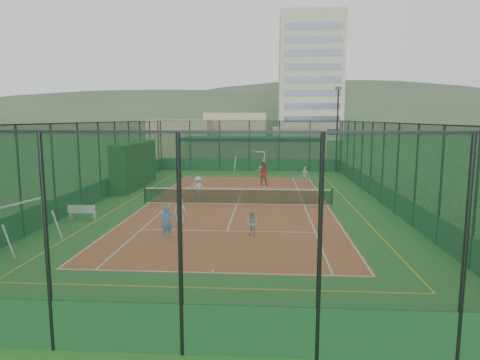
% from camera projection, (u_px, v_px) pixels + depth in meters
% --- Properties ---
extents(ground, '(300.00, 300.00, 0.00)m').
position_uv_depth(ground, '(237.00, 204.00, 26.43)').
color(ground, '#316522').
rests_on(ground, ground).
extents(court_slab, '(11.17, 23.97, 0.01)m').
position_uv_depth(court_slab, '(237.00, 204.00, 26.43)').
color(court_slab, '#B74C28').
rests_on(court_slab, ground).
extents(tennis_net, '(11.67, 0.12, 1.06)m').
position_uv_depth(tennis_net, '(237.00, 196.00, 26.35)').
color(tennis_net, black).
rests_on(tennis_net, ground).
extents(perimeter_fence, '(18.12, 34.12, 5.00)m').
position_uv_depth(perimeter_fence, '(237.00, 164.00, 26.06)').
color(perimeter_fence, black).
rests_on(perimeter_fence, ground).
extents(floodlight_ne, '(0.60, 0.26, 8.25)m').
position_uv_depth(floodlight_ne, '(337.00, 130.00, 41.66)').
color(floodlight_ne, black).
rests_on(floodlight_ne, ground).
extents(clubhouse, '(15.20, 7.20, 3.15)m').
position_uv_depth(clubhouse, '(251.00, 151.00, 47.92)').
color(clubhouse, tan).
rests_on(clubhouse, ground).
extents(apartment_tower, '(15.00, 12.00, 30.00)m').
position_uv_depth(apartment_tower, '(310.00, 78.00, 104.45)').
color(apartment_tower, beige).
rests_on(apartment_tower, ground).
extents(distant_hills, '(200.00, 60.00, 24.00)m').
position_uv_depth(distant_hills, '(264.00, 131.00, 174.54)').
color(distant_hills, '#384C33').
rests_on(distant_hills, ground).
extents(hedge_left, '(1.17, 7.80, 3.41)m').
position_uv_depth(hedge_left, '(135.00, 165.00, 32.72)').
color(hedge_left, black).
rests_on(hedge_left, ground).
extents(white_bench, '(1.46, 0.42, 0.82)m').
position_uv_depth(white_bench, '(83.00, 212.00, 22.41)').
color(white_bench, white).
rests_on(white_bench, ground).
extents(futsal_goal_near, '(2.89, 1.39, 1.79)m').
position_uv_depth(futsal_goal_near, '(20.00, 225.00, 17.70)').
color(futsal_goal_near, white).
rests_on(futsal_goal_near, ground).
extents(futsal_goal_far, '(3.05, 1.39, 1.90)m').
position_uv_depth(futsal_goal_far, '(251.00, 161.00, 43.21)').
color(futsal_goal_far, white).
rests_on(futsal_goal_far, ground).
extents(child_near_left, '(0.74, 0.62, 1.28)m').
position_uv_depth(child_near_left, '(180.00, 211.00, 21.48)').
color(child_near_left, silver).
rests_on(child_near_left, court_slab).
extents(child_near_mid, '(0.64, 0.57, 1.46)m').
position_uv_depth(child_near_mid, '(167.00, 222.00, 18.83)').
color(child_near_mid, '#4F88E0').
rests_on(child_near_mid, court_slab).
extents(child_near_right, '(0.72, 0.69, 1.17)m').
position_uv_depth(child_near_right, '(252.00, 224.00, 19.13)').
color(child_near_right, silver).
rests_on(child_near_right, court_slab).
extents(child_far_left, '(1.10, 0.89, 1.48)m').
position_uv_depth(child_far_left, '(198.00, 187.00, 28.08)').
color(child_far_left, white).
rests_on(child_far_left, court_slab).
extents(child_far_right, '(0.90, 0.74, 1.44)m').
position_uv_depth(child_far_right, '(305.00, 176.00, 33.92)').
color(child_far_right, silver).
rests_on(child_far_right, court_slab).
extents(child_far_back, '(1.08, 0.37, 1.16)m').
position_uv_depth(child_far_back, '(260.00, 172.00, 37.38)').
color(child_far_back, silver).
rests_on(child_far_back, court_slab).
extents(coach, '(1.00, 0.83, 1.85)m').
position_uv_depth(coach, '(263.00, 173.00, 33.82)').
color(coach, '#A81216').
rests_on(coach, court_slab).
extents(tennis_balls, '(6.16, 0.86, 0.07)m').
position_uv_depth(tennis_balls, '(233.00, 199.00, 27.91)').
color(tennis_balls, '#CCE033').
rests_on(tennis_balls, court_slab).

